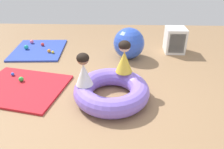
{
  "coord_description": "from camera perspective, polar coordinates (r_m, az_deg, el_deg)",
  "views": [
    {
      "loc": [
        0.18,
        -2.92,
        2.06
      ],
      "look_at": [
        0.07,
        0.16,
        0.33
      ],
      "focal_mm": 35.43,
      "sensor_mm": 36.0,
      "label": 1
    }
  ],
  "objects": [
    {
      "name": "play_ball_yellow",
      "position": [
        5.16,
        -15.02,
        5.6
      ],
      "size": [
        0.06,
        0.06,
        0.06
      ],
      "primitive_type": "sphere",
      "color": "yellow",
      "rests_on": "gym_mat_near_right"
    },
    {
      "name": "gym_mat_front",
      "position": [
        4.08,
        -22.39,
        -3.17
      ],
      "size": [
        1.64,
        1.41,
        0.04
      ],
      "primitive_type": "cube",
      "rotation": [
        0.0,
        0.0,
        -0.2
      ],
      "color": "red",
      "rests_on": "ground"
    },
    {
      "name": "gym_mat_near_right",
      "position": [
        5.51,
        -18.39,
        6.03
      ],
      "size": [
        1.19,
        1.29,
        0.04
      ],
      "primitive_type": "cube",
      "rotation": [
        0.0,
        0.0,
        0.05
      ],
      "color": "#2D47B7",
      "rests_on": "ground"
    },
    {
      "name": "child_in_white",
      "position": [
        3.24,
        -7.34,
        1.23
      ],
      "size": [
        0.34,
        0.34,
        0.51
      ],
      "rotation": [
        0.0,
        0.0,
        2.77
      ],
      "color": "white",
      "rests_on": "inflatable_cushion"
    },
    {
      "name": "child_in_yellow",
      "position": [
        3.57,
        3.17,
        4.51
      ],
      "size": [
        0.33,
        0.33,
        0.54
      ],
      "rotation": [
        0.0,
        0.0,
        4.52
      ],
      "color": "yellow",
      "rests_on": "inflatable_cushion"
    },
    {
      "name": "play_ball_blue",
      "position": [
        4.47,
        -24.26,
        0.1
      ],
      "size": [
        0.06,
        0.06,
        0.06
      ],
      "primitive_type": "sphere",
      "color": "blue",
      "rests_on": "gym_mat_front"
    },
    {
      "name": "storage_cube",
      "position": [
        5.28,
        15.98,
        8.46
      ],
      "size": [
        0.44,
        0.44,
        0.56
      ],
      "color": "silver",
      "rests_on": "ground"
    },
    {
      "name": "inflatable_cushion",
      "position": [
        3.46,
        -0.12,
        -4.23
      ],
      "size": [
        1.19,
        1.19,
        0.3
      ],
      "primitive_type": "torus",
      "color": "#8466E0",
      "rests_on": "ground"
    },
    {
      "name": "exercise_ball_large",
      "position": [
        4.79,
        4.39,
        8.04
      ],
      "size": [
        0.66,
        0.66,
        0.66
      ],
      "primitive_type": "sphere",
      "color": "blue",
      "rests_on": "ground"
    },
    {
      "name": "play_ball_pink",
      "position": [
        5.91,
        -20.01,
        7.98
      ],
      "size": [
        0.09,
        0.09,
        0.09
      ],
      "primitive_type": "sphere",
      "color": "pink",
      "rests_on": "gym_mat_near_right"
    },
    {
      "name": "play_ball_green",
      "position": [
        4.21,
        -22.41,
        -1.12
      ],
      "size": [
        0.09,
        0.09,
        0.09
      ],
      "primitive_type": "sphere",
      "color": "green",
      "rests_on": "gym_mat_front"
    },
    {
      "name": "play_ball_orange",
      "position": [
        5.23,
        -15.94,
        5.88
      ],
      "size": [
        0.08,
        0.08,
        0.08
      ],
      "primitive_type": "sphere",
      "color": "orange",
      "rests_on": "gym_mat_near_right"
    },
    {
      "name": "ground_plane",
      "position": [
        3.58,
        -1.24,
        -5.84
      ],
      "size": [
        8.0,
        8.0,
        0.0
      ],
      "primitive_type": "plane",
      "color": "#93704C"
    },
    {
      "name": "play_ball_red",
      "position": [
        5.66,
        -17.48,
        7.43
      ],
      "size": [
        0.08,
        0.08,
        0.08
      ],
      "primitive_type": "sphere",
      "color": "red",
      "rests_on": "gym_mat_near_right"
    },
    {
      "name": "play_ball_teal",
      "position": [
        5.58,
        -21.26,
        6.59
      ],
      "size": [
        0.1,
        0.1,
        0.1
      ],
      "primitive_type": "sphere",
      "color": "teal",
      "rests_on": "gym_mat_near_right"
    }
  ]
}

